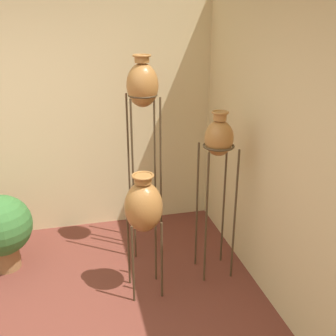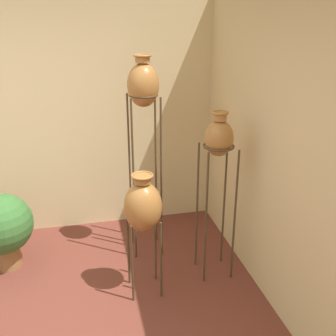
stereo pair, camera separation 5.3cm
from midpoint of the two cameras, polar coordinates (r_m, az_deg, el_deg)
wall_back at (r=4.55m, az=-21.43°, el=6.65°), size 8.32×0.06×2.70m
wall_right at (r=2.89m, az=20.14°, el=-1.05°), size 0.06×8.32×2.70m
vase_stand_tall at (r=3.77m, az=-4.11°, el=11.12°), size 0.30×0.30×2.05m
vase_stand_medium at (r=3.49m, az=6.94°, el=3.51°), size 0.30×0.30×1.62m
vase_stand_short at (r=3.38m, az=-4.01°, el=-5.69°), size 0.33×0.33×1.16m
potted_plant at (r=4.20m, az=-23.38°, el=-7.98°), size 0.60×0.60×0.78m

